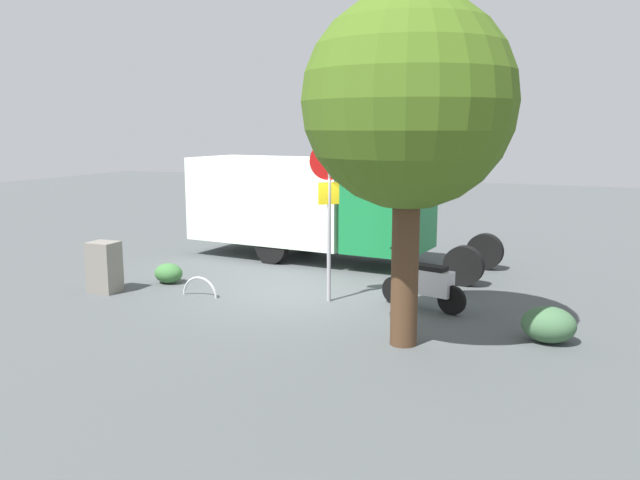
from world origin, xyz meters
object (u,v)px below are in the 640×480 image
motorcycle (425,283)px  bike_rack_hoop (200,296)px  stop_sign (329,196)px  street_tree (409,104)px  box_truck_near (310,203)px  utility_cabinet (104,267)px

motorcycle → bike_rack_hoop: size_ratio=2.09×
stop_sign → street_tree: (-2.16, 1.93, 1.69)m
box_truck_near → bike_rack_hoop: box_truck_near is taller
stop_sign → bike_rack_hoop: 3.47m
stop_sign → bike_rack_hoop: stop_sign is taller
street_tree → motorcycle: bearing=-84.0°
motorcycle → stop_sign: 2.54m
motorcycle → street_tree: 3.96m
street_tree → utility_cabinet: size_ratio=5.08×
street_tree → box_truck_near: bearing=-52.7°
motorcycle → stop_sign: stop_sign is taller
bike_rack_hoop → box_truck_near: bearing=-96.2°
box_truck_near → street_tree: bearing=-48.6°
street_tree → bike_rack_hoop: 6.25m
stop_sign → bike_rack_hoop: (2.62, 0.75, -2.15)m
bike_rack_hoop → motorcycle: bearing=-168.1°
stop_sign → bike_rack_hoop: size_ratio=3.80×
utility_cabinet → bike_rack_hoop: (-2.07, -0.51, -0.55)m
box_truck_near → motorcycle: bearing=-36.6°
box_truck_near → stop_sign: (-2.13, 3.71, 0.62)m
stop_sign → utility_cabinet: stop_sign is taller
motorcycle → street_tree: size_ratio=0.32×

